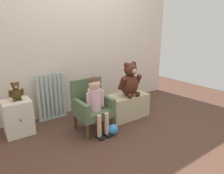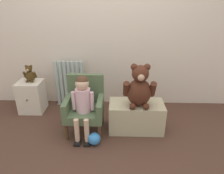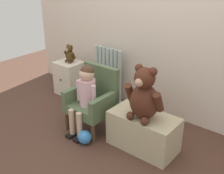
{
  "view_description": "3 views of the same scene",
  "coord_description": "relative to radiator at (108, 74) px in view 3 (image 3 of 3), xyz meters",
  "views": [
    {
      "loc": [
        -1.42,
        -1.66,
        1.31
      ],
      "look_at": [
        0.09,
        0.48,
        0.55
      ],
      "focal_mm": 32.0,
      "sensor_mm": 36.0,
      "label": 1
    },
    {
      "loc": [
        0.18,
        -1.57,
        1.5
      ],
      "look_at": [
        0.11,
        0.49,
        0.59
      ],
      "focal_mm": 32.0,
      "sensor_mm": 36.0,
      "label": 2
    },
    {
      "loc": [
        1.6,
        -1.42,
        1.68
      ],
      "look_at": [
        0.03,
        0.53,
        0.55
      ],
      "focal_mm": 45.0,
      "sensor_mm": 36.0,
      "label": 3
    }
  ],
  "objects": [
    {
      "name": "ground_plane",
      "position": [
        0.54,
        -1.15,
        -0.34
      ],
      "size": [
        6.0,
        6.0,
        0.0
      ],
      "primitive_type": "plane",
      "color": "#482D22"
    },
    {
      "name": "child_armchair",
      "position": [
        0.32,
        -0.63,
        -0.01
      ],
      "size": [
        0.44,
        0.41,
        0.68
      ],
      "color": "#4E6141",
      "rests_on": "ground_plane"
    },
    {
      "name": "back_wall",
      "position": [
        0.54,
        0.12,
        0.86
      ],
      "size": [
        3.8,
        0.05,
        2.4
      ],
      "primitive_type": "cube",
      "color": "beige",
      "rests_on": "ground_plane"
    },
    {
      "name": "toy_ball",
      "position": [
        0.46,
        -0.92,
        -0.27
      ],
      "size": [
        0.14,
        0.14,
        0.14
      ],
      "primitive_type": "sphere",
      "color": "#347ECC",
      "rests_on": "ground_plane"
    },
    {
      "name": "low_bench",
      "position": [
        0.94,
        -0.61,
        -0.17
      ],
      "size": [
        0.66,
        0.34,
        0.36
      ],
      "primitive_type": "cube",
      "color": "tan",
      "rests_on": "ground_plane"
    },
    {
      "name": "radiator",
      "position": [
        0.0,
        0.0,
        0.0
      ],
      "size": [
        0.43,
        0.05,
        0.69
      ],
      "color": "#A7BAB5",
      "rests_on": "ground_plane"
    },
    {
      "name": "small_teddy_bear",
      "position": [
        -0.49,
        -0.18,
        0.21
      ],
      "size": [
        0.17,
        0.12,
        0.24
      ],
      "color": "#412E13",
      "rests_on": "small_dresser"
    },
    {
      "name": "child_figure",
      "position": [
        0.32,
        -0.74,
        0.14
      ],
      "size": [
        0.25,
        0.35,
        0.74
      ],
      "color": "beige",
      "rests_on": "ground_plane"
    },
    {
      "name": "large_teddy_bear",
      "position": [
        0.96,
        -0.65,
        0.24
      ],
      "size": [
        0.37,
        0.26,
        0.51
      ],
      "color": "#482317",
      "rests_on": "low_bench"
    },
    {
      "name": "small_dresser",
      "position": [
        -0.52,
        -0.2,
        -0.12
      ],
      "size": [
        0.33,
        0.32,
        0.45
      ],
      "color": "beige",
      "rests_on": "ground_plane"
    }
  ]
}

